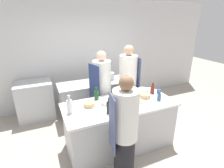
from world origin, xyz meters
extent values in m
plane|color=#A89E8E|center=(0.00, 0.00, 0.00)|extent=(16.00, 16.00, 0.00)
cube|color=silver|center=(0.00, 2.13, 1.40)|extent=(8.00, 0.06, 2.80)
cube|color=#B7BABC|center=(0.00, 0.00, 0.42)|extent=(1.92, 0.85, 0.85)
cube|color=white|center=(0.00, 0.00, 0.87)|extent=(2.00, 0.88, 0.04)
cube|color=#B7BABC|center=(0.04, 1.24, 0.42)|extent=(1.85, 0.60, 0.85)
cube|color=#B7BABC|center=(0.04, 1.24, 0.87)|extent=(1.93, 0.62, 0.04)
cube|color=#B7BABC|center=(-1.41, 1.75, 0.46)|extent=(0.82, 0.66, 0.91)
cube|color=black|center=(-1.41, 1.43, 0.25)|extent=(0.65, 0.01, 0.32)
cube|color=black|center=(-1.41, 1.43, 0.87)|extent=(0.69, 0.01, 0.06)
cylinder|color=black|center=(-0.28, -0.73, 0.38)|extent=(0.30, 0.30, 0.76)
cylinder|color=silver|center=(-0.28, -0.73, 1.12)|extent=(0.35, 0.35, 0.70)
cube|color=#4C567F|center=(-0.46, -0.70, 1.01)|extent=(0.07, 0.33, 0.81)
sphere|color=brown|center=(-0.28, -0.73, 1.56)|extent=(0.19, 0.19, 0.19)
cylinder|color=black|center=(0.54, 0.71, 0.41)|extent=(0.33, 0.33, 0.83)
cylinder|color=white|center=(0.54, 0.71, 1.20)|extent=(0.38, 0.38, 0.75)
cube|color=#4C567F|center=(0.74, 0.72, 1.09)|extent=(0.02, 0.36, 0.87)
sphere|color=tan|center=(0.54, 0.71, 1.69)|extent=(0.22, 0.22, 0.22)
cylinder|color=black|center=(-0.07, 0.71, 0.39)|extent=(0.32, 0.32, 0.79)
cylinder|color=silver|center=(-0.07, 0.71, 1.15)|extent=(0.38, 0.38, 0.73)
cube|color=navy|center=(-0.26, 0.66, 1.05)|extent=(0.11, 0.35, 0.83)
sphere|color=beige|center=(-0.07, 0.71, 1.61)|extent=(0.20, 0.20, 0.20)
cylinder|color=silver|center=(-0.87, 0.02, 1.00)|extent=(0.09, 0.09, 0.22)
cylinder|color=silver|center=(-0.87, 0.02, 1.15)|extent=(0.04, 0.04, 0.09)
cylinder|color=#B2A84C|center=(0.31, 0.23, 1.00)|extent=(0.07, 0.07, 0.22)
cylinder|color=#B2A84C|center=(0.31, 0.23, 1.16)|extent=(0.03, 0.03, 0.09)
cylinder|color=#2D5175|center=(0.71, -0.17, 0.95)|extent=(0.07, 0.07, 0.13)
cylinder|color=#2D5175|center=(0.71, -0.17, 1.05)|extent=(0.03, 0.03, 0.05)
cylinder|color=#5B2319|center=(0.80, 0.15, 0.97)|extent=(0.08, 0.08, 0.16)
cylinder|color=#5B2319|center=(0.80, 0.15, 1.08)|extent=(0.04, 0.04, 0.06)
cylinder|color=#19471E|center=(-0.32, 0.34, 0.97)|extent=(0.08, 0.08, 0.17)
cylinder|color=#19471E|center=(-0.32, 0.34, 1.09)|extent=(0.04, 0.04, 0.07)
cylinder|color=black|center=(-0.31, -0.23, 0.98)|extent=(0.08, 0.08, 0.19)
cylinder|color=black|center=(-0.31, -0.23, 1.12)|extent=(0.04, 0.04, 0.07)
cylinder|color=tan|center=(0.55, 0.03, 0.93)|extent=(0.19, 0.19, 0.07)
cylinder|color=tan|center=(-0.53, 0.12, 0.93)|extent=(0.20, 0.20, 0.07)
cylinder|color=white|center=(-0.21, 0.10, 0.92)|extent=(0.24, 0.24, 0.07)
cylinder|color=white|center=(0.67, 0.28, 0.92)|extent=(0.22, 0.22, 0.07)
cylinder|color=#33477F|center=(0.92, 0.09, 0.93)|extent=(0.08, 0.08, 0.08)
cube|color=tan|center=(0.18, -0.05, 0.89)|extent=(0.44, 0.24, 0.01)
cylinder|color=#B7BABC|center=(0.35, 1.29, 0.97)|extent=(0.23, 0.23, 0.17)
camera|label=1|loc=(-1.24, -2.49, 2.30)|focal=28.00mm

